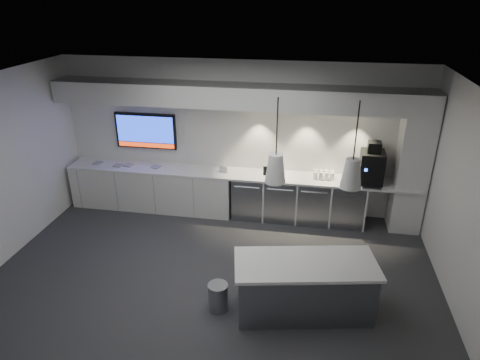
% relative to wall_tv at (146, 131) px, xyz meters
% --- Properties ---
extents(floor, '(7.00, 7.00, 0.00)m').
position_rel_wall_tv_xyz_m(floor, '(1.90, -2.45, -1.56)').
color(floor, '#323234').
rests_on(floor, ground).
extents(ceiling, '(7.00, 7.00, 0.00)m').
position_rel_wall_tv_xyz_m(ceiling, '(1.90, -2.45, 1.44)').
color(ceiling, black).
rests_on(ceiling, wall_back).
extents(wall_back, '(7.00, 0.00, 7.00)m').
position_rel_wall_tv_xyz_m(wall_back, '(1.90, 0.05, -0.06)').
color(wall_back, white).
rests_on(wall_back, floor).
extents(wall_front, '(7.00, 0.00, 7.00)m').
position_rel_wall_tv_xyz_m(wall_front, '(1.90, -4.95, -0.06)').
color(wall_front, white).
rests_on(wall_front, floor).
extents(wall_right, '(0.00, 7.00, 7.00)m').
position_rel_wall_tv_xyz_m(wall_right, '(5.40, -2.45, -0.06)').
color(wall_right, white).
rests_on(wall_right, floor).
extents(back_counter, '(6.80, 0.65, 0.04)m').
position_rel_wall_tv_xyz_m(back_counter, '(1.90, -0.27, -0.68)').
color(back_counter, white).
rests_on(back_counter, left_base_cabinets).
extents(left_base_cabinets, '(3.30, 0.63, 0.86)m').
position_rel_wall_tv_xyz_m(left_base_cabinets, '(0.15, -0.27, -1.13)').
color(left_base_cabinets, white).
rests_on(left_base_cabinets, floor).
extents(fridge_unit_a, '(0.60, 0.61, 0.85)m').
position_rel_wall_tv_xyz_m(fridge_unit_a, '(2.15, -0.27, -1.13)').
color(fridge_unit_a, gray).
rests_on(fridge_unit_a, floor).
extents(fridge_unit_b, '(0.60, 0.61, 0.85)m').
position_rel_wall_tv_xyz_m(fridge_unit_b, '(2.78, -0.27, -1.13)').
color(fridge_unit_b, gray).
rests_on(fridge_unit_b, floor).
extents(fridge_unit_c, '(0.60, 0.61, 0.85)m').
position_rel_wall_tv_xyz_m(fridge_unit_c, '(3.41, -0.27, -1.13)').
color(fridge_unit_c, gray).
rests_on(fridge_unit_c, floor).
extents(fridge_unit_d, '(0.60, 0.61, 0.85)m').
position_rel_wall_tv_xyz_m(fridge_unit_d, '(4.04, -0.27, -1.13)').
color(fridge_unit_d, gray).
rests_on(fridge_unit_d, floor).
extents(backsplash, '(4.60, 0.03, 1.30)m').
position_rel_wall_tv_xyz_m(backsplash, '(3.10, 0.03, -0.01)').
color(backsplash, white).
rests_on(backsplash, wall_back).
extents(soffit, '(6.90, 0.60, 0.40)m').
position_rel_wall_tv_xyz_m(soffit, '(1.90, -0.25, 0.84)').
color(soffit, white).
rests_on(soffit, wall_back).
extents(column, '(0.55, 0.55, 2.60)m').
position_rel_wall_tv_xyz_m(column, '(5.10, -0.25, -0.26)').
color(column, white).
rests_on(column, floor).
extents(wall_tv, '(1.25, 0.07, 0.72)m').
position_rel_wall_tv_xyz_m(wall_tv, '(0.00, 0.00, 0.00)').
color(wall_tv, black).
rests_on(wall_tv, wall_back).
extents(island, '(2.04, 1.18, 0.81)m').
position_rel_wall_tv_xyz_m(island, '(3.33, -2.91, -1.15)').
color(island, gray).
rests_on(island, floor).
extents(bin, '(0.34, 0.34, 0.40)m').
position_rel_wall_tv_xyz_m(bin, '(2.14, -3.07, -1.36)').
color(bin, gray).
rests_on(bin, floor).
extents(coffee_machine, '(0.44, 0.61, 0.77)m').
position_rel_wall_tv_xyz_m(coffee_machine, '(4.41, -0.25, -0.34)').
color(coffee_machine, black).
rests_on(coffee_machine, back_counter).
extents(sign_black, '(0.14, 0.03, 0.18)m').
position_rel_wall_tv_xyz_m(sign_black, '(2.49, -0.30, -0.57)').
color(sign_black, black).
rests_on(sign_black, back_counter).
extents(sign_white, '(0.18, 0.08, 0.14)m').
position_rel_wall_tv_xyz_m(sign_white, '(1.65, -0.30, -0.59)').
color(sign_white, white).
rests_on(sign_white, back_counter).
extents(cup_cluster, '(0.38, 0.18, 0.15)m').
position_rel_wall_tv_xyz_m(cup_cluster, '(3.56, -0.27, -0.58)').
color(cup_cluster, white).
rests_on(cup_cluster, back_counter).
extents(tray_a, '(0.18, 0.18, 0.02)m').
position_rel_wall_tv_xyz_m(tray_a, '(-0.98, -0.30, -0.65)').
color(tray_a, '#979797').
rests_on(tray_a, back_counter).
extents(tray_b, '(0.16, 0.16, 0.02)m').
position_rel_wall_tv_xyz_m(tray_b, '(-0.52, -0.34, -0.65)').
color(tray_b, '#979797').
rests_on(tray_b, back_counter).
extents(tray_c, '(0.19, 0.19, 0.02)m').
position_rel_wall_tv_xyz_m(tray_c, '(-0.31, -0.29, -0.65)').
color(tray_c, '#979797').
rests_on(tray_c, back_counter).
extents(tray_d, '(0.20, 0.20, 0.02)m').
position_rel_wall_tv_xyz_m(tray_d, '(0.26, -0.28, -0.65)').
color(tray_d, '#979797').
rests_on(tray_d, back_counter).
extents(pendant_left, '(0.26, 0.26, 1.07)m').
position_rel_wall_tv_xyz_m(pendant_left, '(2.87, -2.91, 0.59)').
color(pendant_left, white).
rests_on(pendant_left, ceiling).
extents(pendant_right, '(0.26, 0.26, 1.07)m').
position_rel_wall_tv_xyz_m(pendant_right, '(3.79, -2.91, 0.59)').
color(pendant_right, white).
rests_on(pendant_right, ceiling).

